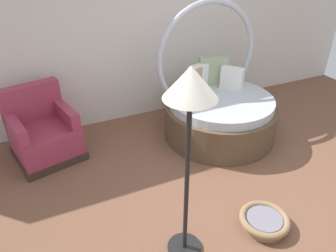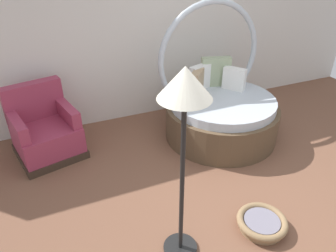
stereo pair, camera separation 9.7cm
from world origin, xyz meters
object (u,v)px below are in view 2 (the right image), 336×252
Objects in this scene: red_armchair at (45,132)px; floor_lamp at (184,105)px; pet_basket at (262,223)px; round_daybed at (220,109)px.

floor_lamp is at bearing -65.28° from red_armchair.
red_armchair is 2.93m from pet_basket.
floor_lamp is at bearing -129.94° from round_daybed.
red_armchair is 1.88× the size of pet_basket.
floor_lamp is (0.99, -2.15, 1.20)m from red_armchair.
pet_basket is at bearing -50.49° from red_armchair.
red_armchair is 0.53× the size of floor_lamp.
pet_basket is (1.85, -2.25, -0.26)m from red_armchair.
pet_basket is at bearing -106.98° from round_daybed.
round_daybed is 2.44m from red_armchair.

